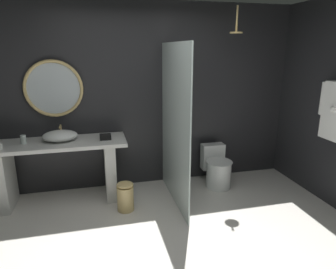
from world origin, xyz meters
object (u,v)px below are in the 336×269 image
at_px(tissue_box, 105,137).
at_px(waste_bin, 125,196).
at_px(vessel_sink, 60,136).
at_px(round_wall_mirror, 54,89).
at_px(rain_shower_head, 236,29).
at_px(tumbler_cup, 23,139).
at_px(toilet, 217,169).

bearing_deg(tissue_box, waste_bin, -65.44).
relative_size(vessel_sink, round_wall_mirror, 0.58).
distance_m(vessel_sink, rain_shower_head, 2.65).
bearing_deg(rain_shower_head, tissue_box, 176.91).
xyz_separation_m(tumbler_cup, waste_bin, (1.19, -0.47, -0.69)).
bearing_deg(round_wall_mirror, waste_bin, -42.35).
relative_size(round_wall_mirror, toilet, 1.28).
relative_size(tumbler_cup, tissue_box, 0.75).
bearing_deg(waste_bin, vessel_sink, 147.13).
bearing_deg(tumbler_cup, vessel_sink, 2.70).
bearing_deg(round_wall_mirror, tissue_box, -27.25).
bearing_deg(round_wall_mirror, rain_shower_head, -9.93).
bearing_deg(tumbler_cup, tissue_box, -2.97).
xyz_separation_m(tumbler_cup, toilet, (2.59, -0.06, -0.62)).
height_order(tumbler_cup, tissue_box, tumbler_cup).
bearing_deg(waste_bin, tumbler_cup, 158.49).
bearing_deg(rain_shower_head, waste_bin, -168.08).
height_order(vessel_sink, waste_bin, vessel_sink).
bearing_deg(toilet, tumbler_cup, 178.61).
bearing_deg(waste_bin, round_wall_mirror, 137.65).
height_order(toilet, waste_bin, toilet).
bearing_deg(round_wall_mirror, toilet, -8.46).
distance_m(round_wall_mirror, rain_shower_head, 2.49).
xyz_separation_m(vessel_sink, tissue_box, (0.57, -0.07, -0.03)).
xyz_separation_m(tissue_box, toilet, (1.59, -0.01, -0.60)).
xyz_separation_m(vessel_sink, tumbler_cup, (-0.43, -0.02, -0.01)).
distance_m(round_wall_mirror, toilet, 2.53).
xyz_separation_m(tissue_box, rain_shower_head, (1.73, -0.09, 1.35)).
xyz_separation_m(round_wall_mirror, toilet, (2.20, -0.33, -1.21)).
bearing_deg(waste_bin, tissue_box, 114.56).
height_order(vessel_sink, toilet, vessel_sink).
relative_size(vessel_sink, tumbler_cup, 3.99).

